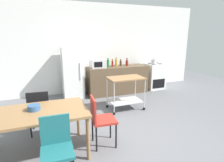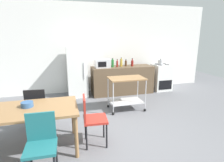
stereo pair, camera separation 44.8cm
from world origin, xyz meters
TOP-DOWN VIEW (x-y plane):
  - ground_plane at (0.00, 0.00)m, footprint 12.00×12.00m
  - back_wall at (0.00, 3.20)m, footprint 8.40×0.12m
  - kitchen_counter at (0.90, 2.60)m, footprint 2.00×0.64m
  - dining_table at (-1.53, -0.00)m, footprint 1.50×0.90m
  - chair_red at (-0.55, -0.09)m, footprint 0.43×0.43m
  - chair_teal at (-1.32, -0.67)m, footprint 0.41×0.41m
  - chair_black at (-1.52, 0.69)m, footprint 0.43×0.43m
  - stove_oven at (2.35, 2.62)m, footprint 0.60×0.61m
  - refrigerator at (-0.55, 2.70)m, footprint 0.60×0.63m
  - kitchen_cart at (0.56, 1.24)m, footprint 0.91×0.57m
  - microwave at (0.23, 2.56)m, footprint 0.46×0.35m
  - bottle_olive_oil at (0.56, 2.57)m, footprint 0.08×0.08m
  - bottle_sesame_oil at (0.71, 2.57)m, footprint 0.06×0.06m
  - bottle_sparkling_water at (0.87, 2.62)m, footprint 0.08×0.08m
  - bottle_vinegar at (1.03, 2.65)m, footprint 0.07×0.07m
  - bottle_hot_sauce at (1.23, 2.58)m, footprint 0.08×0.08m
  - fruit_bowl at (-1.58, 0.08)m, footprint 0.19×0.19m
  - kettle at (2.23, 2.52)m, footprint 0.24×0.17m

SIDE VIEW (x-z plane):
  - ground_plane at x=0.00m, z-range 0.00..0.00m
  - kitchen_counter at x=0.90m, z-range 0.00..0.90m
  - stove_oven at x=2.35m, z-range -0.01..0.91m
  - chair_red at x=-0.55m, z-range 0.07..0.96m
  - chair_teal at x=-1.32m, z-range 0.07..0.96m
  - chair_black at x=-1.52m, z-range 0.07..0.96m
  - kitchen_cart at x=0.56m, z-range 0.15..1.00m
  - dining_table at x=-1.53m, z-range 0.30..1.05m
  - refrigerator at x=-0.55m, z-range 0.00..1.55m
  - fruit_bowl at x=-1.58m, z-range 0.75..0.83m
  - bottle_vinegar at x=1.03m, z-range 0.88..1.10m
  - bottle_hot_sauce at x=1.23m, z-range 0.87..1.13m
  - kettle at x=2.23m, z-range 0.91..1.10m
  - bottle_sesame_oil at x=0.71m, z-range 0.88..1.13m
  - bottle_olive_oil at x=0.56m, z-range 0.88..1.16m
  - bottle_sparkling_water at x=0.87m, z-range 0.88..1.17m
  - microwave at x=0.23m, z-range 0.90..1.16m
  - back_wall at x=0.00m, z-range 0.00..2.90m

